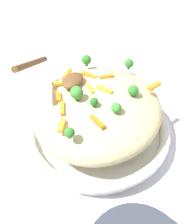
{
  "coord_description": "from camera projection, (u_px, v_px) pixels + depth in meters",
  "views": [
    {
      "loc": [
        0.35,
        0.18,
        0.48
      ],
      "look_at": [
        0.0,
        0.0,
        0.09
      ],
      "focal_mm": 40.37,
      "sensor_mm": 36.0,
      "label": 1
    }
  ],
  "objects": [
    {
      "name": "carrot_piece_3",
      "position": [
        154.0,
        86.0,
        0.53
      ],
      "size": [
        0.03,
        0.02,
        0.01
      ],
      "primitive_type": "cube",
      "rotation": [
        0.0,
        0.0,
        2.74
      ],
      "color": "orange",
      "rests_on": "pasta_mound"
    },
    {
      "name": "serving_bowl",
      "position": [
        98.0,
        130.0,
        0.59
      ],
      "size": [
        0.33,
        0.33,
        0.05
      ],
      "color": "white",
      "rests_on": "ground_plane"
    },
    {
      "name": "carrot_piece_5",
      "position": [
        62.0,
        108.0,
        0.48
      ],
      "size": [
        0.03,
        0.02,
        0.01
      ],
      "primitive_type": "cube",
      "rotation": [
        0.0,
        0.0,
        0.56
      ],
      "color": "orange",
      "rests_on": "pasta_mound"
    },
    {
      "name": "broccoli_floret_2",
      "position": [
        70.0,
        133.0,
        0.43
      ],
      "size": [
        0.02,
        0.02,
        0.02
      ],
      "color": "#296820",
      "rests_on": "pasta_mound"
    },
    {
      "name": "serving_spoon",
      "position": [
        57.0,
        75.0,
        0.51
      ],
      "size": [
        0.15,
        0.13,
        0.09
      ],
      "color": "brown",
      "rests_on": "pasta_mound"
    },
    {
      "name": "carrot_piece_2",
      "position": [
        104.0,
        90.0,
        0.51
      ],
      "size": [
        0.01,
        0.04,
        0.01
      ],
      "primitive_type": "cube",
      "rotation": [
        0.0,
        0.0,
        4.64
      ],
      "color": "orange",
      "rests_on": "pasta_mound"
    },
    {
      "name": "carrot_piece_8",
      "position": [
        97.0,
        122.0,
        0.46
      ],
      "size": [
        0.02,
        0.04,
        0.01
      ],
      "primitive_type": "cube",
      "rotation": [
        0.0,
        0.0,
        4.29
      ],
      "color": "orange",
      "rests_on": "pasta_mound"
    },
    {
      "name": "ground_plane",
      "position": [
        98.0,
        137.0,
        0.61
      ],
      "size": [
        2.4,
        2.4,
        0.0
      ],
      "primitive_type": "plane",
      "color": "silver"
    },
    {
      "name": "carrot_piece_7",
      "position": [
        67.0,
        74.0,
        0.56
      ],
      "size": [
        0.04,
        0.01,
        0.01
      ],
      "primitive_type": "cube",
      "rotation": [
        0.0,
        0.0,
        0.13
      ],
      "color": "orange",
      "rests_on": "pasta_mound"
    },
    {
      "name": "pasta_mound",
      "position": [
        98.0,
        109.0,
        0.54
      ],
      "size": [
        0.29,
        0.27,
        0.1
      ],
      "primitive_type": "ellipsoid",
      "color": "#DBC689",
      "rests_on": "serving_bowl"
    },
    {
      "name": "carrot_piece_10",
      "position": [
        106.0,
        77.0,
        0.55
      ],
      "size": [
        0.03,
        0.03,
        0.01
      ],
      "primitive_type": "cube",
      "rotation": [
        0.0,
        0.0,
        5.49
      ],
      "color": "orange",
      "rests_on": "pasta_mound"
    },
    {
      "name": "carrot_piece_1",
      "position": [
        89.0,
        75.0,
        0.55
      ],
      "size": [
        0.01,
        0.04,
        0.01
      ],
      "primitive_type": "cube",
      "rotation": [
        0.0,
        0.0,
        4.62
      ],
      "color": "orange",
      "rests_on": "pasta_mound"
    },
    {
      "name": "carrot_piece_0",
      "position": [
        58.0,
        97.0,
        0.51
      ],
      "size": [
        0.03,
        0.02,
        0.01
      ],
      "primitive_type": "cube",
      "rotation": [
        0.0,
        0.0,
        3.81
      ],
      "color": "orange",
      "rests_on": "pasta_mound"
    },
    {
      "name": "broccoli_floret_0",
      "position": [
        129.0,
        63.0,
        0.57
      ],
      "size": [
        0.02,
        0.02,
        0.03
      ],
      "color": "#296820",
      "rests_on": "pasta_mound"
    },
    {
      "name": "carrot_piece_4",
      "position": [
        90.0,
        89.0,
        0.51
      ],
      "size": [
        0.03,
        0.03,
        0.01
      ],
      "primitive_type": "cube",
      "rotation": [
        0.0,
        0.0,
        4.01
      ],
      "color": "orange",
      "rests_on": "pasta_mound"
    },
    {
      "name": "carrot_piece_9",
      "position": [
        61.0,
        125.0,
        0.45
      ],
      "size": [
        0.03,
        0.02,
        0.01
      ],
      "primitive_type": "cube",
      "rotation": [
        0.0,
        0.0,
        3.48
      ],
      "color": "orange",
      "rests_on": "pasta_mound"
    },
    {
      "name": "broccoli_floret_6",
      "position": [
        116.0,
        108.0,
        0.47
      ],
      "size": [
        0.02,
        0.02,
        0.02
      ],
      "color": "#377928",
      "rests_on": "pasta_mound"
    },
    {
      "name": "broccoli_floret_1",
      "position": [
        133.0,
        91.0,
        0.5
      ],
      "size": [
        0.02,
        0.02,
        0.02
      ],
      "color": "#296820",
      "rests_on": "pasta_mound"
    },
    {
      "name": "broccoli_floret_5",
      "position": [
        94.0,
        102.0,
        0.47
      ],
      "size": [
        0.02,
        0.02,
        0.02
      ],
      "color": "#205B1C",
      "rests_on": "pasta_mound"
    },
    {
      "name": "carrot_piece_6",
      "position": [
        59.0,
        83.0,
        0.54
      ],
      "size": [
        0.03,
        0.03,
        0.01
      ],
      "primitive_type": "cube",
      "rotation": [
        0.0,
        0.0,
        5.44
      ],
      "color": "orange",
      "rests_on": "pasta_mound"
    },
    {
      "name": "broccoli_floret_3",
      "position": [
        77.0,
        93.0,
        0.48
      ],
      "size": [
        0.03,
        0.03,
        0.03
      ],
      "color": "#377928",
      "rests_on": "pasta_mound"
    },
    {
      "name": "broccoli_floret_4",
      "position": [
        86.0,
        60.0,
        0.58
      ],
      "size": [
        0.02,
        0.02,
        0.03
      ],
      "color": "#296820",
      "rests_on": "pasta_mound"
    }
  ]
}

